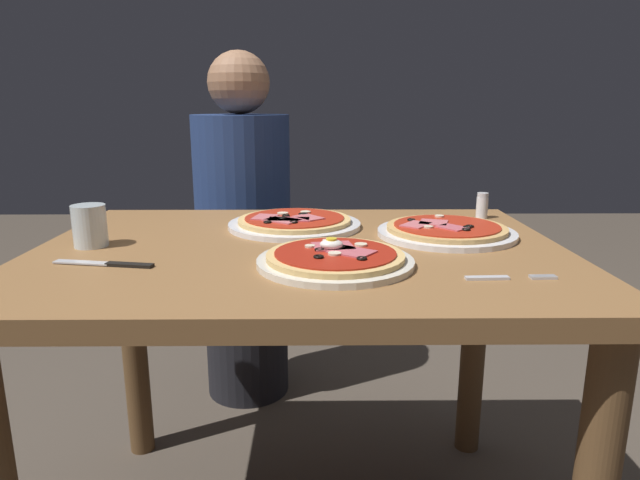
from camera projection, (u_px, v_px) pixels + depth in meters
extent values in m
cube|color=olive|center=(300.00, 255.00, 1.16)|extent=(1.10, 0.82, 0.04)
cylinder|color=brown|center=(134.00, 344.00, 1.58)|extent=(0.07, 0.07, 0.68)
cylinder|color=brown|center=(474.00, 342.00, 1.59)|extent=(0.07, 0.07, 0.68)
cylinder|color=silver|center=(335.00, 262.00, 1.02)|extent=(0.29, 0.29, 0.01)
cylinder|color=#DBB26B|center=(335.00, 256.00, 1.02)|extent=(0.26, 0.26, 0.01)
cylinder|color=#A82314|center=(335.00, 253.00, 1.01)|extent=(0.23, 0.23, 0.00)
torus|color=black|center=(319.00, 250.00, 1.02)|extent=(0.02, 0.02, 0.00)
torus|color=black|center=(362.00, 258.00, 0.96)|extent=(0.02, 0.02, 0.00)
torus|color=black|center=(340.00, 247.00, 1.04)|extent=(0.02, 0.02, 0.00)
torus|color=black|center=(319.00, 257.00, 0.97)|extent=(0.02, 0.02, 0.00)
cube|color=#C65B66|center=(352.00, 252.00, 1.01)|extent=(0.10, 0.09, 0.00)
cube|color=#C65B66|center=(333.00, 246.00, 1.05)|extent=(0.09, 0.08, 0.00)
cylinder|color=beige|center=(335.00, 254.00, 0.99)|extent=(0.02, 0.02, 0.00)
cylinder|color=beige|center=(361.00, 245.00, 1.06)|extent=(0.02, 0.02, 0.00)
cylinder|color=beige|center=(310.00, 246.00, 1.05)|extent=(0.02, 0.02, 0.00)
cylinder|color=beige|center=(327.00, 241.00, 1.09)|extent=(0.02, 0.02, 0.00)
ellipsoid|color=white|center=(331.00, 244.00, 1.03)|extent=(0.04, 0.03, 0.02)
cylinder|color=yellow|center=(331.00, 239.00, 1.02)|extent=(0.02, 0.02, 0.00)
cylinder|color=white|center=(295.00, 225.00, 1.33)|extent=(0.32, 0.32, 0.01)
cylinder|color=#DBB26B|center=(295.00, 220.00, 1.33)|extent=(0.27, 0.27, 0.01)
cylinder|color=#B72D19|center=(295.00, 218.00, 1.33)|extent=(0.24, 0.24, 0.00)
torus|color=black|center=(282.00, 218.00, 1.30)|extent=(0.02, 0.02, 0.00)
torus|color=black|center=(294.00, 222.00, 1.26)|extent=(0.02, 0.02, 0.00)
torus|color=black|center=(304.00, 214.00, 1.36)|extent=(0.02, 0.02, 0.00)
torus|color=black|center=(304.00, 214.00, 1.35)|extent=(0.02, 0.02, 0.00)
torus|color=black|center=(267.00, 222.00, 1.26)|extent=(0.02, 0.02, 0.00)
torus|color=black|center=(286.00, 216.00, 1.33)|extent=(0.02, 0.02, 0.00)
cube|color=#D16B70|center=(282.00, 220.00, 1.28)|extent=(0.10, 0.09, 0.00)
cube|color=#D16B70|center=(308.00, 217.00, 1.31)|extent=(0.08, 0.08, 0.00)
cube|color=#D16B70|center=(265.00, 217.00, 1.32)|extent=(0.07, 0.08, 0.00)
cube|color=#C65B66|center=(289.00, 219.00, 1.29)|extent=(0.10, 0.05, 0.00)
cylinder|color=beige|center=(305.00, 212.00, 1.38)|extent=(0.03, 0.03, 0.00)
cylinder|color=beige|center=(283.00, 213.00, 1.36)|extent=(0.03, 0.03, 0.00)
cylinder|color=white|center=(446.00, 233.00, 1.25)|extent=(0.31, 0.31, 0.01)
cylinder|color=tan|center=(446.00, 228.00, 1.24)|extent=(0.27, 0.27, 0.01)
cylinder|color=#B72D19|center=(447.00, 226.00, 1.24)|extent=(0.24, 0.24, 0.00)
torus|color=black|center=(466.00, 229.00, 1.19)|extent=(0.02, 0.02, 0.00)
torus|color=black|center=(411.00, 220.00, 1.29)|extent=(0.02, 0.02, 0.00)
torus|color=black|center=(467.00, 227.00, 1.21)|extent=(0.02, 0.02, 0.00)
torus|color=black|center=(470.00, 226.00, 1.22)|extent=(0.02, 0.02, 0.00)
cube|color=#D16B70|center=(434.00, 222.00, 1.26)|extent=(0.08, 0.08, 0.00)
cube|color=#D16B70|center=(416.00, 225.00, 1.24)|extent=(0.08, 0.09, 0.00)
cube|color=#C65B66|center=(452.00, 227.00, 1.21)|extent=(0.07, 0.08, 0.00)
cylinder|color=beige|center=(439.00, 216.00, 1.33)|extent=(0.02, 0.02, 0.00)
cylinder|color=beige|center=(428.00, 227.00, 1.21)|extent=(0.02, 0.02, 0.00)
cylinder|color=silver|center=(90.00, 226.00, 1.14)|extent=(0.07, 0.07, 0.09)
cylinder|color=silver|center=(91.00, 238.00, 1.15)|extent=(0.06, 0.06, 0.04)
cube|color=silver|center=(487.00, 278.00, 0.93)|extent=(0.08, 0.02, 0.00)
cube|color=silver|center=(545.00, 278.00, 0.93)|extent=(0.05, 0.00, 0.00)
cube|color=silver|center=(544.00, 277.00, 0.94)|extent=(0.05, 0.00, 0.00)
cube|color=silver|center=(543.00, 277.00, 0.94)|extent=(0.05, 0.00, 0.00)
cube|color=silver|center=(541.00, 276.00, 0.95)|extent=(0.05, 0.00, 0.00)
cube|color=silver|center=(82.00, 262.00, 1.02)|extent=(0.11, 0.04, 0.00)
cube|color=black|center=(130.00, 265.00, 1.01)|extent=(0.09, 0.03, 0.01)
cylinder|color=white|center=(482.00, 208.00, 1.43)|extent=(0.03, 0.03, 0.05)
cylinder|color=silver|center=(483.00, 195.00, 1.42)|extent=(0.03, 0.03, 0.01)
cylinder|color=black|center=(247.00, 330.00, 1.96)|extent=(0.29, 0.29, 0.46)
cylinder|color=navy|center=(242.00, 194.00, 1.84)|extent=(0.32, 0.32, 0.52)
sphere|color=#9E7051|center=(239.00, 82.00, 1.76)|extent=(0.20, 0.20, 0.20)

